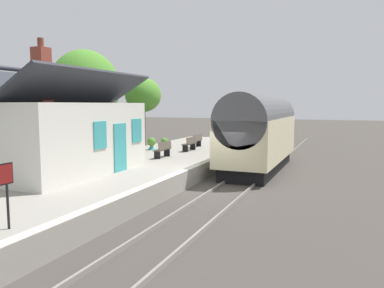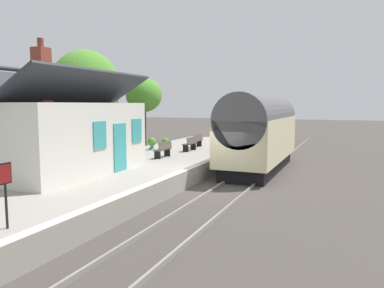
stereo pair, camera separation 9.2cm
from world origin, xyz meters
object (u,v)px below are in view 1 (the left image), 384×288
Objects in this scene: train at (259,132)px; tree_far_left at (82,100)px; planter_under_sign at (151,144)px; tree_mid_background at (85,88)px; tree_distant at (143,95)px; bench_platform_end at (163,149)px; bench_mid_platform at (190,143)px; bench_near_building at (197,140)px; planter_edge_far at (165,143)px; station_building at (63,135)px; planter_bench_right at (115,149)px.

tree_far_left is (7.17, 18.17, 1.94)m from train.
tree_mid_background is (-1.11, 4.24, 3.60)m from planter_under_sign.
planter_under_sign is at bearing -145.70° from tree_distant.
bench_platform_end is at bearing 118.88° from train.
tree_far_left reaches higher than bench_mid_platform.
bench_near_building is at bearing 1.50° from bench_platform_end.
train is at bearing -118.10° from tree_distant.
planter_edge_far is (1.56, 6.78, -1.04)m from train.
tree_far_left is (4.52, 13.28, 2.85)m from bench_near_building.
tree_distant reaches higher than train.
tree_distant is at bearing 61.90° from train.
station_building is 8.57m from planter_under_sign.
planter_bench_right reaches higher than planter_under_sign.
train is 6.46× the size of bench_platform_end.
station_building reaches higher than planter_edge_far.
bench_platform_end reaches higher than planter_edge_far.
bench_mid_platform is (8.90, -2.14, -1.13)m from station_building.
bench_mid_platform is 1.00× the size of bench_platform_end.
tree_distant is (4.23, 4.06, 3.29)m from planter_edge_far.
train reaches higher than bench_platform_end.
bench_near_building is 2.19m from planter_edge_far.
bench_near_building is 0.22× the size of tree_far_left.
planter_under_sign is (-0.43, 2.51, -0.09)m from bench_mid_platform.
train is 1.42× the size of tree_far_left.
tree_mid_background reaches higher than bench_mid_platform.
tree_distant is (5.79, 10.84, 2.25)m from train.
train is at bearing -61.12° from bench_platform_end.
station_building is at bearing 166.46° from bench_mid_platform.
planter_bench_right is (-4.14, 2.76, -0.04)m from bench_mid_platform.
bench_platform_end is (5.62, -1.93, -1.13)m from station_building.
tree_far_left reaches higher than planter_bench_right.
planter_edge_far is 6.29m from tree_mid_background.
tree_distant is (5.12, 6.31, 3.17)m from bench_mid_platform.
station_building is 14.77m from tree_distant.
train is 8.14m from planter_bench_right.
planter_under_sign is 5.67m from tree_mid_background.
planter_under_sign is 0.13× the size of tree_far_left.
tree_mid_background is at bearing 75.11° from bench_platform_end.
tree_mid_background is at bearing 32.06° from station_building.
train reaches higher than planter_bench_right.
station_building reaches higher than tree_distant.
tree_mid_background reaches higher than bench_near_building.
bench_near_building is at bearing -21.43° from planter_bench_right.
bench_mid_platform is (0.66, 4.53, -0.91)m from train.
bench_near_building is 7.43m from tree_distant.
station_building is 4.95m from planter_bench_right.
tree_mid_background reaches higher than planter_edge_far.
planter_under_sign reaches higher than planter_edge_far.
bench_platform_end is at bearing -144.08° from tree_distant.
tree_distant is (6.67, -0.45, -0.34)m from tree_mid_background.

